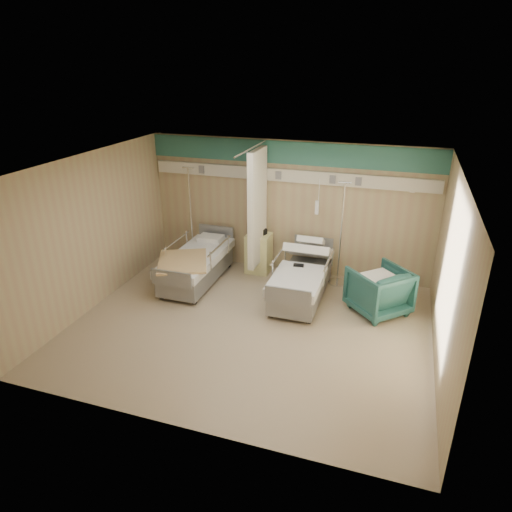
# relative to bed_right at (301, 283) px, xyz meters

# --- Properties ---
(ground) EXTENTS (6.00, 5.00, 0.00)m
(ground) POSITION_rel_bed_right_xyz_m (-0.60, -1.30, -0.32)
(ground) COLOR gray
(ground) RESTS_ON ground
(room_walls) EXTENTS (6.04, 5.04, 2.82)m
(room_walls) POSITION_rel_bed_right_xyz_m (-0.63, -1.05, 1.55)
(room_walls) COLOR tan
(room_walls) RESTS_ON ground
(bed_right) EXTENTS (1.00, 2.16, 0.63)m
(bed_right) POSITION_rel_bed_right_xyz_m (0.00, 0.00, 0.00)
(bed_right) COLOR silver
(bed_right) RESTS_ON ground
(bed_left) EXTENTS (1.00, 2.16, 0.63)m
(bed_left) POSITION_rel_bed_right_xyz_m (-2.20, 0.00, 0.00)
(bed_left) COLOR silver
(bed_left) RESTS_ON ground
(bedside_cabinet) EXTENTS (0.50, 0.48, 0.85)m
(bedside_cabinet) POSITION_rel_bed_right_xyz_m (-1.15, 0.90, 0.11)
(bedside_cabinet) COLOR #E7E390
(bedside_cabinet) RESTS_ON ground
(visitor_armchair) EXTENTS (1.31, 1.31, 0.86)m
(visitor_armchair) POSITION_rel_bed_right_xyz_m (1.44, -0.08, 0.11)
(visitor_armchair) COLOR #1F4F4B
(visitor_armchair) RESTS_ON ground
(waffle_blanket) EXTENTS (0.73, 0.73, 0.06)m
(waffle_blanket) POSITION_rel_bed_right_xyz_m (1.42, -0.11, 0.57)
(waffle_blanket) COLOR white
(waffle_blanket) RESTS_ON visitor_armchair
(iv_stand_right) EXTENTS (0.38, 0.38, 2.13)m
(iv_stand_right) POSITION_rel_bed_right_xyz_m (0.57, 0.85, 0.12)
(iv_stand_right) COLOR silver
(iv_stand_right) RESTS_ON ground
(iv_stand_left) EXTENTS (0.39, 0.39, 2.20)m
(iv_stand_left) POSITION_rel_bed_right_xyz_m (-2.68, 0.83, 0.14)
(iv_stand_left) COLOR silver
(iv_stand_left) RESTS_ON ground
(call_remote) EXTENTS (0.20, 0.11, 0.04)m
(call_remote) POSITION_rel_bed_right_xyz_m (-0.08, 0.06, 0.34)
(call_remote) COLOR black
(call_remote) RESTS_ON bed_right
(tan_blanket) EXTENTS (1.31, 1.43, 0.04)m
(tan_blanket) POSITION_rel_bed_right_xyz_m (-2.27, -0.46, 0.33)
(tan_blanket) COLOR tan
(tan_blanket) RESTS_ON bed_left
(toiletry_bag) EXTENTS (0.25, 0.21, 0.12)m
(toiletry_bag) POSITION_rel_bed_right_xyz_m (-1.12, 0.96, 0.59)
(toiletry_bag) COLOR black
(toiletry_bag) RESTS_ON bedside_cabinet
(white_cup) EXTENTS (0.11, 0.11, 0.13)m
(white_cup) POSITION_rel_bed_right_xyz_m (-1.22, 0.97, 0.60)
(white_cup) COLOR white
(white_cup) RESTS_ON bedside_cabinet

